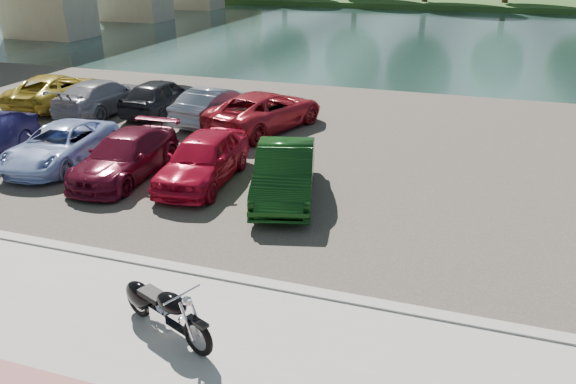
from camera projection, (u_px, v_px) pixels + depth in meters
The scene contains 15 objects.
ground at pixel (217, 348), 9.67m from camera, with size 200.00×200.00×0.00m, color #595447.
kerb at pixel (259, 284), 11.38m from camera, with size 60.00×0.30×0.14m, color #A5A29B.
parking_lot at pixel (353, 149), 19.24m from camera, with size 60.00×18.00×0.04m, color #3B3730.
river at pixel (431, 36), 44.51m from camera, with size 120.00×40.00×0.00m, color #1A2F2D.
far_bank at pixel (454, 0), 72.26m from camera, with size 120.00×24.00×0.60m, color #284B1A.
motorcycle at pixel (159, 307), 9.82m from camera, with size 2.21×1.14×1.05m.
car_2 at pixel (60, 145), 17.64m from camera, with size 2.04×4.43×1.23m, color #9FB4E8.
car_3 at pixel (125, 156), 16.64m from camera, with size 1.80×4.42×1.28m, color #570C20.
car_4 at pixel (203, 158), 16.19m from camera, with size 1.71×4.25×1.45m, color #AC0B26.
car_5 at pixel (285, 172), 15.20m from camera, with size 1.53×4.37×1.44m, color #0E330F.
car_6 at pixel (55, 90), 24.21m from camera, with size 2.29×4.96×1.38m, color gold.
car_7 at pixel (103, 96), 23.18m from camera, with size 1.94×4.77×1.38m, color gray.
car_8 at pixel (160, 96), 23.11m from camera, with size 1.71×4.24×1.45m, color black.
car_9 at pixel (215, 105), 21.88m from camera, with size 1.47×4.21×1.39m, color gray.
car_10 at pixel (265, 110), 21.08m from camera, with size 2.35×5.10×1.42m, color #A51B27.
Camera 1 is at (3.60, -7.02, 6.32)m, focal length 35.00 mm.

